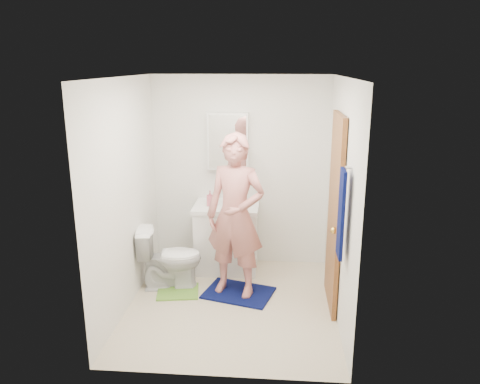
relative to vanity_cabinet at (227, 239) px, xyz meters
name	(u,v)px	position (x,y,z in m)	size (l,w,h in m)	color
floor	(232,306)	(0.15, -0.91, -0.41)	(2.20, 2.40, 0.02)	beige
ceiling	(230,76)	(0.15, -0.91, 2.01)	(2.20, 2.40, 0.02)	white
wall_back	(241,172)	(0.15, 0.30, 0.80)	(2.20, 0.02, 2.40)	silver
wall_front	(215,243)	(0.15, -2.12, 0.80)	(2.20, 0.02, 2.40)	silver
wall_left	(124,196)	(-0.96, -0.91, 0.80)	(0.02, 2.40, 2.40)	silver
wall_right	(342,201)	(1.26, -0.91, 0.80)	(0.02, 2.40, 2.40)	silver
vanity_cabinet	(227,239)	(0.00, 0.00, 0.00)	(0.75, 0.55, 0.80)	white
countertop	(226,207)	(0.00, 0.00, 0.43)	(0.79, 0.59, 0.05)	white
sink_basin	(226,206)	(0.00, 0.00, 0.44)	(0.40, 0.40, 0.03)	white
faucet	(228,196)	(0.00, 0.18, 0.51)	(0.03, 0.03, 0.12)	silver
medicine_cabinet	(228,141)	(0.00, 0.22, 1.20)	(0.50, 0.12, 0.70)	white
mirror_panel	(227,142)	(0.00, 0.16, 1.20)	(0.46, 0.01, 0.66)	white
door	(335,213)	(1.22, -0.76, 0.62)	(0.05, 0.80, 2.05)	#945628
door_knob	(334,230)	(1.18, -1.08, 0.55)	(0.07, 0.07, 0.07)	gold
towel	(341,214)	(1.18, -1.48, 0.85)	(0.03, 0.24, 0.80)	#070E44
towel_hook	(349,167)	(1.22, -1.48, 1.27)	(0.02, 0.02, 0.06)	silver
toilet	(170,258)	(-0.60, -0.54, -0.04)	(0.41, 0.71, 0.73)	white
bath_mat	(239,293)	(0.20, -0.66, -0.39)	(0.74, 0.53, 0.02)	#070E44
green_rug	(178,292)	(-0.49, -0.68, -0.39)	(0.46, 0.39, 0.02)	#67A236
soap_dispenser	(210,198)	(-0.20, -0.04, 0.54)	(0.08, 0.09, 0.19)	#CA5E6F
toothbrush_cup	(240,200)	(0.17, 0.07, 0.50)	(0.13, 0.13, 0.10)	#75408D
man	(235,216)	(0.17, -0.65, 0.53)	(0.66, 0.43, 1.81)	#BD706A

